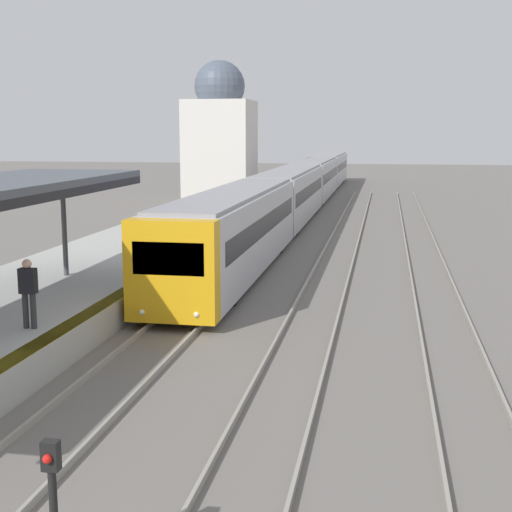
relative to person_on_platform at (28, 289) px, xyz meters
name	(u,v)px	position (x,y,z in m)	size (l,w,h in m)	color
person_on_platform	(28,289)	(0.00, 0.00, 0.00)	(0.40, 0.22, 1.66)	#2D2D33
train_near	(304,184)	(2.48, 35.27, -0.02)	(2.59, 64.47, 3.22)	gold
signal_post_near	(53,502)	(4.49, -7.99, -0.60)	(0.20, 0.21, 1.96)	black
distant_domed_building	(220,137)	(-4.56, 39.46, 3.25)	(5.04, 5.04, 10.85)	silver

